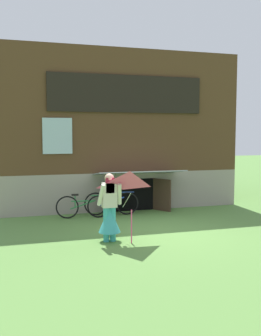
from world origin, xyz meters
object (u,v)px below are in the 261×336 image
person (110,213)px  kite (130,191)px  bicycle_green (83,206)px  bicycle_blue (111,203)px

person → kite: person is taller
person → bicycle_green: size_ratio=1.00×
kite → bicycle_green: bearing=98.6°
kite → bicycle_blue: (0.43, 3.49, -0.90)m
kite → bicycle_green: size_ratio=0.96×
kite → bicycle_blue: bearing=83.1°
kite → bicycle_blue: size_ratio=0.92×
kite → bicycle_green: kite is taller
person → bicycle_blue: 3.00m
kite → bicycle_blue: kite is taller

